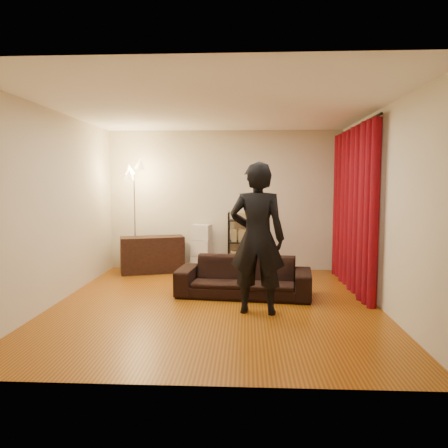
# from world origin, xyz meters

# --- Properties ---
(floor) EXTENTS (5.00, 5.00, 0.00)m
(floor) POSITION_xyz_m (0.00, 0.00, 0.00)
(floor) COLOR #97500F
(floor) RESTS_ON ground
(ceiling) EXTENTS (5.00, 5.00, 0.00)m
(ceiling) POSITION_xyz_m (0.00, 0.00, 2.70)
(ceiling) COLOR white
(ceiling) RESTS_ON ground
(wall_back) EXTENTS (5.00, 0.00, 5.00)m
(wall_back) POSITION_xyz_m (0.00, 2.50, 1.35)
(wall_back) COLOR beige
(wall_back) RESTS_ON ground
(wall_front) EXTENTS (5.00, 0.00, 5.00)m
(wall_front) POSITION_xyz_m (0.00, -2.50, 1.35)
(wall_front) COLOR beige
(wall_front) RESTS_ON ground
(wall_left) EXTENTS (0.00, 5.00, 5.00)m
(wall_left) POSITION_xyz_m (-2.25, 0.00, 1.35)
(wall_left) COLOR beige
(wall_left) RESTS_ON ground
(wall_right) EXTENTS (0.00, 5.00, 5.00)m
(wall_right) POSITION_xyz_m (2.25, 0.00, 1.35)
(wall_right) COLOR beige
(wall_right) RESTS_ON ground
(curtain_rod) EXTENTS (0.04, 2.65, 0.04)m
(curtain_rod) POSITION_xyz_m (2.15, 1.12, 2.58)
(curtain_rod) COLOR black
(curtain_rod) RESTS_ON wall_right
(curtain) EXTENTS (0.22, 2.65, 2.55)m
(curtain) POSITION_xyz_m (2.13, 1.12, 1.28)
(curtain) COLOR #70050A
(curtain) RESTS_ON ground
(sofa) EXTENTS (2.06, 0.99, 0.58)m
(sofa) POSITION_xyz_m (0.39, 0.46, 0.29)
(sofa) COLOR black
(sofa) RESTS_ON ground
(person) EXTENTS (0.77, 0.56, 1.96)m
(person) POSITION_xyz_m (0.57, -0.40, 0.98)
(person) COLOR black
(person) RESTS_ON ground
(media_cabinet) EXTENTS (1.25, 0.79, 0.68)m
(media_cabinet) POSITION_xyz_m (-1.35, 2.09, 0.34)
(media_cabinet) COLOR black
(media_cabinet) RESTS_ON ground
(storage_boxes) EXTENTS (0.43, 0.38, 0.90)m
(storage_boxes) POSITION_xyz_m (-0.43, 2.31, 0.45)
(storage_boxes) COLOR beige
(storage_boxes) RESTS_ON ground
(wire_shelf) EXTENTS (0.61, 0.51, 1.14)m
(wire_shelf) POSITION_xyz_m (0.35, 2.28, 0.57)
(wire_shelf) COLOR black
(wire_shelf) RESTS_ON ground
(floor_lamp) EXTENTS (0.39, 0.39, 2.05)m
(floor_lamp) POSITION_xyz_m (-1.65, 1.97, 1.02)
(floor_lamp) COLOR silver
(floor_lamp) RESTS_ON ground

